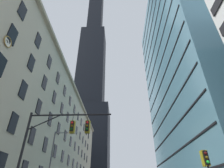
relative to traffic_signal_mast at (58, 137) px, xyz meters
The scene contains 6 objects.
station_building 31.02m from the traffic_signal_mast, 117.17° to the left, with size 14.90×73.91×26.32m.
dark_skyscraper 115.17m from the traffic_signal_mast, 98.72° to the left, with size 27.32×27.32×229.07m.
glass_office_midrise 39.34m from the traffic_signal_mast, 40.77° to the left, with size 18.71×36.18×55.08m.
traffic_signal_mast is the anchor object (origin of this frame).
traffic_light_near_right 11.29m from the traffic_signal_mast, ahead, with size 0.40×0.63×3.99m.
street_lamppost 9.06m from the traffic_signal_mast, 109.86° to the left, with size 2.30×0.32×8.46m.
Camera 1 is at (0.64, -10.62, 1.47)m, focal length 28.74 mm.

